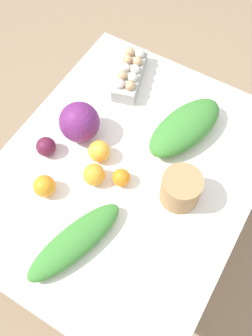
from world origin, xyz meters
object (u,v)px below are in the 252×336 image
at_px(beet_root, 46,147).
at_px(orange_0, 121,178).
at_px(cabbage_purple, 79,122).
at_px(greens_bunch_kale, 76,242).
at_px(paper_bag, 181,189).
at_px(orange_1, 94,175).
at_px(egg_carton, 130,73).
at_px(greens_bunch_scallion, 185,127).
at_px(orange_3, 44,186).
at_px(orange_2, 100,151).

relative_size(beet_root, orange_0, 1.14).
bearing_deg(cabbage_purple, greens_bunch_kale, -147.79).
bearing_deg(cabbage_purple, beet_root, 154.70).
bearing_deg(beet_root, paper_bag, -80.10).
bearing_deg(orange_1, paper_bag, -71.60).
xyz_separation_m(cabbage_purple, paper_bag, (-0.05, -0.45, -0.01)).
relative_size(egg_carton, paper_bag, 2.01).
bearing_deg(orange_0, orange_1, 116.10).
height_order(cabbage_purple, greens_bunch_kale, cabbage_purple).
bearing_deg(cabbage_purple, paper_bag, -95.81).
height_order(paper_bag, greens_bunch_scallion, paper_bag).
distance_m(paper_bag, orange_1, 0.31).
relative_size(greens_bunch_kale, beet_root, 5.03).
xyz_separation_m(orange_0, orange_3, (-0.17, 0.21, 0.01)).
bearing_deg(greens_bunch_kale, greens_bunch_scallion, -10.36).
relative_size(beet_root, orange_2, 0.91).
height_order(cabbage_purple, orange_2, cabbage_purple).
bearing_deg(beet_root, greens_bunch_scallion, -50.54).
bearing_deg(paper_bag, orange_2, 90.56).
distance_m(greens_bunch_scallion, orange_3, 0.57).
distance_m(greens_bunch_kale, beet_root, 0.39).
height_order(greens_bunch_kale, orange_1, orange_1).
bearing_deg(orange_2, beet_root, 115.26).
relative_size(orange_1, orange_3, 1.01).
distance_m(beet_root, orange_3, 0.16).
bearing_deg(orange_0, cabbage_purple, 67.52).
xyz_separation_m(orange_0, orange_2, (0.05, 0.12, 0.01)).
bearing_deg(orange_0, orange_2, 67.42).
relative_size(egg_carton, greens_bunch_kale, 0.75).
xyz_separation_m(paper_bag, orange_0, (-0.05, 0.21, -0.03)).
height_order(greens_bunch_kale, orange_2, orange_2).
xyz_separation_m(orange_0, orange_1, (-0.04, 0.09, 0.01)).
xyz_separation_m(greens_bunch_kale, orange_0, (0.28, -0.00, -0.00)).
bearing_deg(orange_2, paper_bag, -89.44).
height_order(egg_carton, greens_bunch_scallion, greens_bunch_scallion).
distance_m(orange_0, orange_1, 0.10).
bearing_deg(cabbage_purple, greens_bunch_scallion, -59.73).
height_order(cabbage_purple, beet_root, cabbage_purple).
relative_size(paper_bag, orange_2, 1.70).
bearing_deg(paper_bag, beet_root, 99.90).
distance_m(greens_bunch_kale, greens_bunch_scallion, 0.59).
distance_m(greens_bunch_scallion, beet_root, 0.53).
relative_size(greens_bunch_kale, greens_bunch_scallion, 1.06).
bearing_deg(orange_0, greens_bunch_kale, 179.14).
bearing_deg(egg_carton, orange_2, 176.71).
height_order(beet_root, orange_1, orange_1).
distance_m(orange_2, orange_3, 0.24).
bearing_deg(orange_1, beet_root, 87.89).
bearing_deg(egg_carton, orange_1, 178.21).
bearing_deg(greens_bunch_scallion, paper_bag, -157.12).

